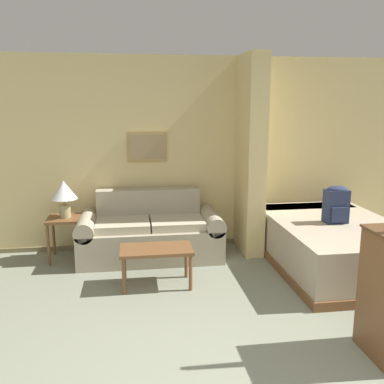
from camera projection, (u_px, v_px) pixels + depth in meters
wall_back at (182, 154)px, 5.90m from camera, size 6.43×0.16×2.60m
wall_partition_pillar at (251, 156)px, 5.62m from camera, size 0.24×0.69×2.60m
couch at (150, 233)px, 5.56m from camera, size 1.84×0.84×0.85m
coffee_table at (156, 253)px, 4.66m from camera, size 0.78×0.44×0.43m
side_table at (66, 225)px, 5.43m from camera, size 0.45×0.45×0.56m
table_lamp at (64, 192)px, 5.35m from camera, size 0.33×0.33×0.47m
bed at (333, 244)px, 5.20m from camera, size 1.44×2.15×0.58m
backpack at (336, 204)px, 5.06m from camera, size 0.27×0.20×0.45m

